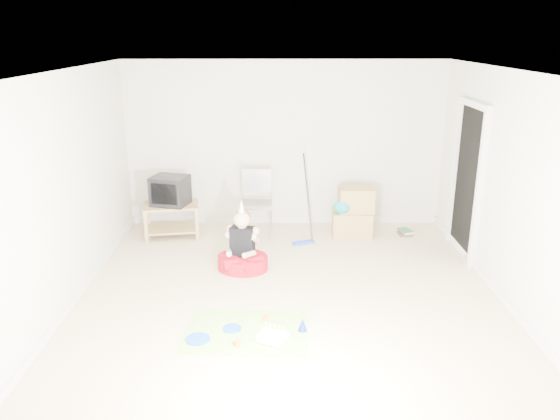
{
  "coord_description": "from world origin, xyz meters",
  "views": [
    {
      "loc": [
        -0.16,
        -5.98,
        2.99
      ],
      "look_at": [
        -0.1,
        0.4,
        0.9
      ],
      "focal_mm": 35.0,
      "sensor_mm": 36.0,
      "label": 1
    }
  ],
  "objects_px": {
    "tv_stand": "(172,218)",
    "cardboard_boxes": "(353,213)",
    "crt_tv": "(170,190)",
    "folding_chair": "(256,204)",
    "birthday_cake": "(273,338)",
    "seated_woman": "(243,254)"
  },
  "relations": [
    {
      "from": "folding_chair",
      "to": "birthday_cake",
      "type": "relative_size",
      "value": 3.04
    },
    {
      "from": "folding_chair",
      "to": "cardboard_boxes",
      "type": "height_order",
      "value": "folding_chair"
    },
    {
      "from": "tv_stand",
      "to": "cardboard_boxes",
      "type": "xyz_separation_m",
      "value": [
        2.76,
        0.02,
        0.07
      ]
    },
    {
      "from": "cardboard_boxes",
      "to": "tv_stand",
      "type": "bearing_deg",
      "value": -179.64
    },
    {
      "from": "tv_stand",
      "to": "seated_woman",
      "type": "distance_m",
      "value": 1.69
    },
    {
      "from": "folding_chair",
      "to": "seated_woman",
      "type": "distance_m",
      "value": 1.26
    },
    {
      "from": "folding_chair",
      "to": "cardboard_boxes",
      "type": "distance_m",
      "value": 1.48
    },
    {
      "from": "cardboard_boxes",
      "to": "crt_tv",
      "type": "bearing_deg",
      "value": -179.64
    },
    {
      "from": "tv_stand",
      "to": "crt_tv",
      "type": "height_order",
      "value": "crt_tv"
    },
    {
      "from": "crt_tv",
      "to": "cardboard_boxes",
      "type": "bearing_deg",
      "value": 16.28
    },
    {
      "from": "crt_tv",
      "to": "folding_chair",
      "type": "height_order",
      "value": "folding_chair"
    },
    {
      "from": "seated_woman",
      "to": "crt_tv",
      "type": "bearing_deg",
      "value": 132.63
    },
    {
      "from": "seated_woman",
      "to": "cardboard_boxes",
      "type": "bearing_deg",
      "value": 37.92
    },
    {
      "from": "crt_tv",
      "to": "seated_woman",
      "type": "height_order",
      "value": "seated_woman"
    },
    {
      "from": "folding_chair",
      "to": "seated_woman",
      "type": "xyz_separation_m",
      "value": [
        -0.14,
        -1.21,
        -0.3
      ]
    },
    {
      "from": "birthday_cake",
      "to": "crt_tv",
      "type": "bearing_deg",
      "value": 117.07
    },
    {
      "from": "seated_woman",
      "to": "folding_chair",
      "type": "bearing_deg",
      "value": 83.19
    },
    {
      "from": "tv_stand",
      "to": "folding_chair",
      "type": "xyz_separation_m",
      "value": [
        1.29,
        -0.03,
        0.22
      ]
    },
    {
      "from": "birthday_cake",
      "to": "tv_stand",
      "type": "bearing_deg",
      "value": 117.07
    },
    {
      "from": "folding_chair",
      "to": "seated_woman",
      "type": "relative_size",
      "value": 1.1
    },
    {
      "from": "tv_stand",
      "to": "cardboard_boxes",
      "type": "bearing_deg",
      "value": 0.36
    },
    {
      "from": "folding_chair",
      "to": "tv_stand",
      "type": "bearing_deg",
      "value": 178.52
    }
  ]
}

